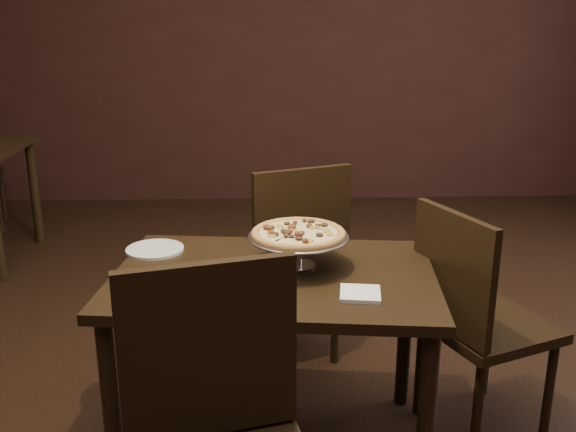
{
  "coord_description": "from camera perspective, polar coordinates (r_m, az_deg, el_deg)",
  "views": [
    {
      "loc": [
        -0.01,
        -2.04,
        1.55
      ],
      "look_at": [
        0.07,
        0.08,
        0.89
      ],
      "focal_mm": 40.0,
      "sensor_mm": 36.0,
      "label": 1
    }
  ],
  "objects": [
    {
      "name": "room",
      "position": [
        2.07,
        -0.14,
        13.19
      ],
      "size": [
        6.04,
        7.04,
        2.84
      ],
      "color": "black",
      "rests_on": "ground"
    },
    {
      "name": "serving_spatula",
      "position": [
        2.21,
        -0.24,
        -2.09
      ],
      "size": [
        0.16,
        0.16,
        0.02
      ],
      "rotation": [
        0.0,
        0.0,
        -0.6
      ],
      "color": "silver",
      "rests_on": "pizza_stand"
    },
    {
      "name": "plate_near",
      "position": [
        1.98,
        -3.69,
        -8.06
      ],
      "size": [
        0.25,
        0.25,
        0.01
      ],
      "primitive_type": "cylinder",
      "color": "silver",
      "rests_on": "dining_table"
    },
    {
      "name": "chair_side",
      "position": [
        2.5,
        16.21,
        -8.42
      ],
      "size": [
        0.55,
        0.55,
        0.9
      ],
      "rotation": [
        0.0,
        0.0,
        1.97
      ],
      "color": "black",
      "rests_on": "ground"
    },
    {
      "name": "napkin_stack",
      "position": [
        2.07,
        6.44,
        -6.88
      ],
      "size": [
        0.14,
        0.14,
        0.01
      ],
      "primitive_type": "cube",
      "rotation": [
        0.0,
        0.0,
        -0.13
      ],
      "color": "white",
      "rests_on": "dining_table"
    },
    {
      "name": "packet_caddy",
      "position": [
        2.09,
        -9.63,
        -6.01
      ],
      "size": [
        0.1,
        0.1,
        0.08
      ],
      "rotation": [
        0.0,
        0.0,
        0.06
      ],
      "color": "black",
      "rests_on": "dining_table"
    },
    {
      "name": "pizza_stand",
      "position": [
        2.26,
        0.93,
        -1.62
      ],
      "size": [
        0.36,
        0.36,
        0.15
      ],
      "color": "silver",
      "rests_on": "dining_table"
    },
    {
      "name": "dining_table",
      "position": [
        2.28,
        -1.22,
        -7.23
      ],
      "size": [
        1.19,
        0.86,
        0.7
      ],
      "rotation": [
        0.0,
        0.0,
        -0.11
      ],
      "color": "black",
      "rests_on": "ground"
    },
    {
      "name": "chair_far",
      "position": [
        2.89,
        0.23,
        -3.61
      ],
      "size": [
        0.58,
        0.58,
        0.95
      ],
      "rotation": [
        0.0,
        0.0,
        3.52
      ],
      "color": "black",
      "rests_on": "ground"
    },
    {
      "name": "pepper_flake_shaker",
      "position": [
        2.07,
        -6.25,
        -5.51
      ],
      "size": [
        0.06,
        0.06,
        0.11
      ],
      "color": "maroon",
      "rests_on": "dining_table"
    },
    {
      "name": "parmesan_shaker",
      "position": [
        2.07,
        -7.95,
        -5.87
      ],
      "size": [
        0.05,
        0.05,
        0.09
      ],
      "color": "beige",
      "rests_on": "dining_table"
    },
    {
      "name": "plate_left",
      "position": [
        2.5,
        -11.75,
        -2.92
      ],
      "size": [
        0.22,
        0.22,
        0.01
      ],
      "primitive_type": "cylinder",
      "color": "silver",
      "rests_on": "dining_table"
    }
  ]
}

